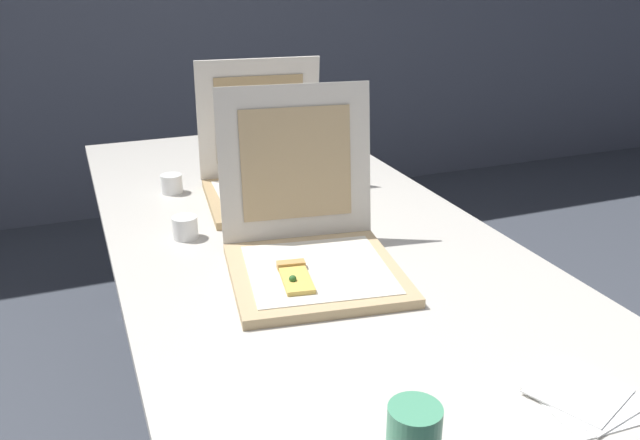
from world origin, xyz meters
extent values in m
cube|color=beige|center=(0.00, 0.56, 0.71)|extent=(0.95, 2.03, 0.03)
cylinder|color=gray|center=(-0.41, 1.50, 0.35)|extent=(0.04, 0.04, 0.70)
cylinder|color=gray|center=(0.41, 1.50, 0.35)|extent=(0.04, 0.04, 0.70)
cube|color=tan|center=(-0.06, 0.23, 0.74)|extent=(0.42, 0.42, 0.02)
cube|color=silver|center=(-0.06, 0.22, 0.75)|extent=(0.35, 0.35, 0.00)
cube|color=silver|center=(-0.03, 0.43, 0.93)|extent=(0.37, 0.10, 0.37)
cube|color=tan|center=(-0.03, 0.43, 0.93)|extent=(0.27, 0.07, 0.27)
cube|color=#EAC156|center=(-0.12, 0.18, 0.76)|extent=(0.08, 0.14, 0.01)
cube|color=tan|center=(-0.11, 0.25, 0.76)|extent=(0.07, 0.03, 0.02)
sphere|color=#2D6628|center=(-0.13, 0.17, 0.77)|extent=(0.02, 0.02, 0.02)
cube|color=tan|center=(0.00, 0.73, 0.74)|extent=(0.41, 0.41, 0.02)
cube|color=silver|center=(0.00, 0.74, 0.75)|extent=(0.33, 0.33, 0.00)
cube|color=silver|center=(0.01, 0.90, 0.93)|extent=(0.37, 0.09, 0.37)
cube|color=tan|center=(0.01, 0.89, 0.93)|extent=(0.27, 0.06, 0.27)
cylinder|color=white|center=(-0.29, 0.56, 0.76)|extent=(0.06, 0.06, 0.06)
cylinder|color=white|center=(-0.26, 0.91, 0.76)|extent=(0.06, 0.06, 0.06)
cylinder|color=#4C9E75|center=(-0.15, -0.36, 0.78)|extent=(0.08, 0.08, 0.10)
cube|color=white|center=(0.18, -0.35, 0.73)|extent=(0.15, 0.15, 0.00)
cube|color=white|center=(0.19, -0.33, 0.73)|extent=(0.17, 0.17, 0.00)
cube|color=white|center=(0.19, -0.32, 0.74)|extent=(0.18, 0.18, 0.00)
camera|label=1|loc=(-0.53, -0.99, 1.39)|focal=36.68mm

